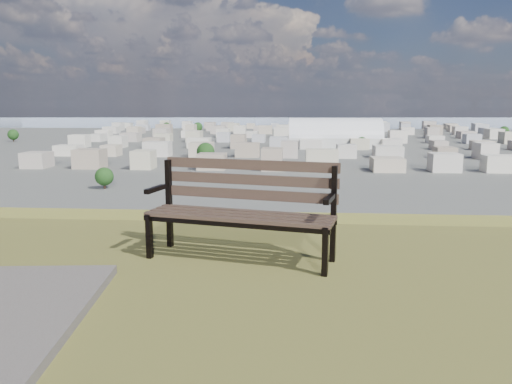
{
  "coord_description": "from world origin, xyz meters",
  "views": [
    {
      "loc": [
        -0.05,
        -2.01,
        26.45
      ],
      "look_at": [
        -0.55,
        4.48,
        25.3
      ],
      "focal_mm": 35.0,
      "sensor_mm": 36.0,
      "label": 1
    }
  ],
  "objects": [
    {
      "name": "city_blocks",
      "position": [
        0.0,
        394.44,
        3.5
      ],
      "size": [
        395.0,
        361.0,
        7.0
      ],
      "color": "beige",
      "rests_on": "ground"
    },
    {
      "name": "park_bench",
      "position": [
        -0.52,
        2.58,
        25.52
      ],
      "size": [
        1.83,
        0.94,
        0.92
      ],
      "rotation": [
        0.0,
        0.0,
        -0.23
      ],
      "color": "#3F2C24",
      "rests_on": "hilltop_mesa"
    },
    {
      "name": "city_trees",
      "position": [
        -26.39,
        319.0,
        4.83
      ],
      "size": [
        406.52,
        387.2,
        9.98
      ],
      "color": "#2F1F17",
      "rests_on": "ground"
    },
    {
      "name": "arena",
      "position": [
        24.73,
        311.46,
        5.62
      ],
      "size": [
        56.76,
        24.56,
        23.84
      ],
      "rotation": [
        0.0,
        0.0,
        0.01
      ],
      "color": "#B9B9B4",
      "rests_on": "ground"
    },
    {
      "name": "bay_water",
      "position": [
        0.0,
        900.0,
        0.0
      ],
      "size": [
        2400.0,
        700.0,
        0.12
      ],
      "primitive_type": "cube",
      "color": "gray",
      "rests_on": "ground"
    },
    {
      "name": "far_hills",
      "position": [
        -60.92,
        1402.93,
        25.47
      ],
      "size": [
        2050.0,
        340.0,
        60.0
      ],
      "color": "#8993AA",
      "rests_on": "ground"
    }
  ]
}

